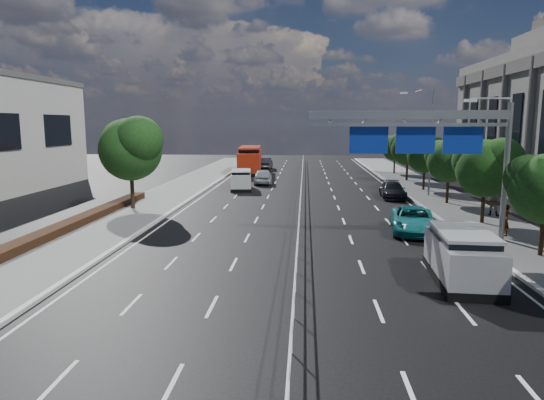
{
  "coord_description": "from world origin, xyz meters",
  "views": [
    {
      "loc": [
        0.31,
        -15.51,
        6.15
      ],
      "look_at": [
        -1.31,
        8.16,
        2.4
      ],
      "focal_mm": 32.0,
      "sensor_mm": 36.0,
      "label": 1
    }
  ],
  "objects_px": {
    "overhead_gantry": "(431,134)",
    "white_minivan": "(241,180)",
    "silver_minivan": "(462,256)",
    "pedestrian_b": "(493,201)",
    "pedestrian_a": "(505,221)",
    "red_bus": "(250,159)",
    "near_car_dark": "(265,164)",
    "parked_car_dark": "(393,190)",
    "near_car_silver": "(263,176)",
    "parked_car_teal": "(413,220)"
  },
  "relations": [
    {
      "from": "white_minivan",
      "to": "silver_minivan",
      "type": "bearing_deg",
      "value": -71.67
    },
    {
      "from": "parked_car_dark",
      "to": "pedestrian_b",
      "type": "bearing_deg",
      "value": -55.53
    },
    {
      "from": "silver_minivan",
      "to": "pedestrian_a",
      "type": "distance_m",
      "value": 8.63
    },
    {
      "from": "near_car_dark",
      "to": "silver_minivan",
      "type": "height_order",
      "value": "silver_minivan"
    },
    {
      "from": "overhead_gantry",
      "to": "silver_minivan",
      "type": "relative_size",
      "value": 2.02
    },
    {
      "from": "pedestrian_a",
      "to": "silver_minivan",
      "type": "bearing_deg",
      "value": 26.26
    },
    {
      "from": "near_car_silver",
      "to": "silver_minivan",
      "type": "height_order",
      "value": "silver_minivan"
    },
    {
      "from": "silver_minivan",
      "to": "pedestrian_b",
      "type": "bearing_deg",
      "value": 69.01
    },
    {
      "from": "parked_car_dark",
      "to": "overhead_gantry",
      "type": "bearing_deg",
      "value": -91.3
    },
    {
      "from": "red_bus",
      "to": "pedestrian_a",
      "type": "bearing_deg",
      "value": -66.61
    },
    {
      "from": "near_car_silver",
      "to": "parked_car_teal",
      "type": "bearing_deg",
      "value": 112.62
    },
    {
      "from": "near_car_dark",
      "to": "silver_minivan",
      "type": "distance_m",
      "value": 47.9
    },
    {
      "from": "red_bus",
      "to": "parked_car_dark",
      "type": "distance_m",
      "value": 24.31
    },
    {
      "from": "red_bus",
      "to": "parked_car_teal",
      "type": "height_order",
      "value": "red_bus"
    },
    {
      "from": "silver_minivan",
      "to": "red_bus",
      "type": "bearing_deg",
      "value": 111.07
    },
    {
      "from": "red_bus",
      "to": "silver_minivan",
      "type": "bearing_deg",
      "value": -76.39
    },
    {
      "from": "silver_minivan",
      "to": "near_car_silver",
      "type": "bearing_deg",
      "value": 112.46
    },
    {
      "from": "overhead_gantry",
      "to": "silver_minivan",
      "type": "xyz_separation_m",
      "value": [
        -0.24,
        -6.71,
        -4.6
      ]
    },
    {
      "from": "white_minivan",
      "to": "parked_car_dark",
      "type": "relative_size",
      "value": 0.98
    },
    {
      "from": "near_car_dark",
      "to": "parked_car_dark",
      "type": "relative_size",
      "value": 1.04
    },
    {
      "from": "overhead_gantry",
      "to": "near_car_silver",
      "type": "relative_size",
      "value": 2.25
    },
    {
      "from": "parked_car_dark",
      "to": "silver_minivan",
      "type": "bearing_deg",
      "value": -90.91
    },
    {
      "from": "red_bus",
      "to": "near_car_silver",
      "type": "height_order",
      "value": "red_bus"
    },
    {
      "from": "overhead_gantry",
      "to": "pedestrian_a",
      "type": "distance_m",
      "value": 6.3
    },
    {
      "from": "pedestrian_b",
      "to": "red_bus",
      "type": "bearing_deg",
      "value": -21.78
    },
    {
      "from": "white_minivan",
      "to": "near_car_silver",
      "type": "relative_size",
      "value": 0.99
    },
    {
      "from": "near_car_silver",
      "to": "pedestrian_b",
      "type": "distance_m",
      "value": 23.94
    },
    {
      "from": "silver_minivan",
      "to": "parked_car_teal",
      "type": "bearing_deg",
      "value": 93.58
    },
    {
      "from": "near_car_silver",
      "to": "pedestrian_a",
      "type": "bearing_deg",
      "value": 119.88
    },
    {
      "from": "overhead_gantry",
      "to": "near_car_dark",
      "type": "xyz_separation_m",
      "value": [
        -11.87,
        39.75,
        -4.82
      ]
    },
    {
      "from": "overhead_gantry",
      "to": "white_minivan",
      "type": "xyz_separation_m",
      "value": [
        -12.41,
        19.34,
        -4.69
      ]
    },
    {
      "from": "pedestrian_a",
      "to": "parked_car_dark",
      "type": "bearing_deg",
      "value": -108.9
    },
    {
      "from": "near_car_silver",
      "to": "pedestrian_a",
      "type": "height_order",
      "value": "pedestrian_a"
    },
    {
      "from": "near_car_silver",
      "to": "white_minivan",
      "type": "bearing_deg",
      "value": 67.67
    },
    {
      "from": "parked_car_teal",
      "to": "pedestrian_b",
      "type": "height_order",
      "value": "pedestrian_b"
    },
    {
      "from": "near_car_dark",
      "to": "pedestrian_a",
      "type": "height_order",
      "value": "pedestrian_a"
    },
    {
      "from": "white_minivan",
      "to": "pedestrian_a",
      "type": "xyz_separation_m",
      "value": [
        16.68,
        -18.69,
        0.1
      ]
    },
    {
      "from": "parked_car_dark",
      "to": "pedestrian_a",
      "type": "distance_m",
      "value": 14.74
    },
    {
      "from": "white_minivan",
      "to": "silver_minivan",
      "type": "xyz_separation_m",
      "value": [
        12.17,
        -26.05,
        0.09
      ]
    },
    {
      "from": "red_bus",
      "to": "silver_minivan",
      "type": "height_order",
      "value": "red_bus"
    },
    {
      "from": "red_bus",
      "to": "near_car_dark",
      "type": "bearing_deg",
      "value": 70.39
    },
    {
      "from": "parked_car_teal",
      "to": "red_bus",
      "type": "bearing_deg",
      "value": 119.34
    },
    {
      "from": "silver_minivan",
      "to": "parked_car_dark",
      "type": "relative_size",
      "value": 1.1
    },
    {
      "from": "white_minivan",
      "to": "near_car_dark",
      "type": "xyz_separation_m",
      "value": [
        0.54,
        20.42,
        -0.13
      ]
    },
    {
      "from": "pedestrian_a",
      "to": "pedestrian_b",
      "type": "xyz_separation_m",
      "value": [
        1.73,
        6.28,
        0.08
      ]
    },
    {
      "from": "red_bus",
      "to": "pedestrian_b",
      "type": "distance_m",
      "value": 33.84
    },
    {
      "from": "white_minivan",
      "to": "near_car_dark",
      "type": "distance_m",
      "value": 20.42
    },
    {
      "from": "red_bus",
      "to": "near_car_silver",
      "type": "relative_size",
      "value": 2.47
    },
    {
      "from": "near_car_dark",
      "to": "pedestrian_a",
      "type": "distance_m",
      "value": 42.31
    },
    {
      "from": "near_car_silver",
      "to": "overhead_gantry",
      "type": "bearing_deg",
      "value": 111.26
    }
  ]
}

